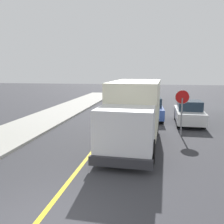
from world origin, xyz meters
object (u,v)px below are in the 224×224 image
parked_car_near (151,109)px  stop_sign (182,104)px  parked_van_across (189,113)px  parked_car_far (146,94)px  box_truck (134,110)px  parked_car_mid (143,100)px

parked_car_near → stop_sign: stop_sign is taller
parked_car_near → parked_van_across: size_ratio=1.01×
parked_car_near → parked_car_far: (-0.81, 11.47, 0.00)m
box_truck → parked_car_mid: 12.45m
stop_sign → parked_van_across: bearing=75.6°
parked_car_near → parked_car_far: size_ratio=1.01×
parked_car_far → stop_sign: stop_sign is taller
box_truck → parked_car_mid: bearing=90.7°
stop_sign → parked_car_mid: bearing=104.8°
parked_van_across → stop_sign: 3.55m
box_truck → stop_sign: size_ratio=2.74×
parked_van_across → parked_car_mid: bearing=117.0°
parked_car_far → stop_sign: bearing=-80.6°
parked_car_mid → parked_van_across: 7.83m
parked_car_mid → parked_car_far: size_ratio=1.01×
parked_car_far → parked_car_near: bearing=-86.0°
box_truck → parked_car_far: bearing=90.3°
stop_sign → parked_car_far: bearing=99.4°
box_truck → parked_van_across: box_truck is taller
parked_car_near → stop_sign: size_ratio=1.69×
parked_car_near → parked_car_mid: (-0.86, 5.60, 0.00)m
parked_car_mid → stop_sign: 10.67m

